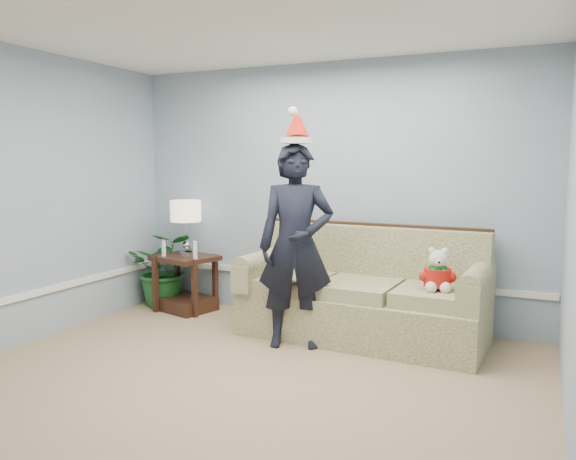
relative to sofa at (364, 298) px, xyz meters
The scene contains 10 objects.
room_shell 2.32m from the sofa, 104.94° to the right, with size 4.54×5.04×2.74m.
wainscot_trim 1.92m from the sofa, 153.59° to the right, with size 4.49×4.99×0.06m.
sofa is the anchor object (origin of this frame).
side_table 2.13m from the sofa, behind, with size 0.77×0.70×0.63m.
table_lamp 2.27m from the sofa, behind, with size 0.35×0.35×0.62m.
candle_pair 2.13m from the sofa, behind, with size 0.46×0.05×0.19m.
houseplant 2.47m from the sofa, behind, with size 0.78×0.68×0.87m, color #1A5523.
man 0.90m from the sofa, 132.56° to the right, with size 0.67×0.44×1.84m, color black.
santa_hat 1.74m from the sofa, 133.41° to the right, with size 0.37×0.39×0.32m.
teddy_bear 0.80m from the sofa, 14.38° to the right, with size 0.29×0.29×0.38m.
Camera 1 is at (2.05, -3.06, 1.66)m, focal length 35.00 mm.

